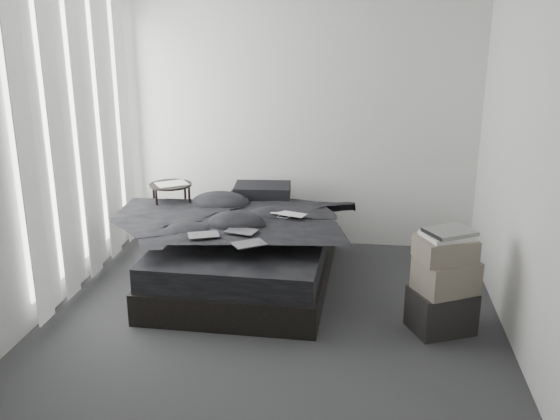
# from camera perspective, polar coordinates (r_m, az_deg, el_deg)

# --- Properties ---
(floor) EXTENTS (3.60, 4.20, 0.01)m
(floor) POSITION_cam_1_polar(r_m,az_deg,el_deg) (4.78, -1.32, -11.51)
(floor) COLOR #333335
(floor) RESTS_ON ground
(wall_back) EXTENTS (3.60, 0.01, 2.60)m
(wall_back) POSITION_cam_1_polar(r_m,az_deg,el_deg) (6.34, 1.60, 8.27)
(wall_back) COLOR silver
(wall_back) RESTS_ON ground
(wall_front) EXTENTS (3.60, 0.01, 2.60)m
(wall_front) POSITION_cam_1_polar(r_m,az_deg,el_deg) (2.36, -9.64, -8.29)
(wall_front) COLOR silver
(wall_front) RESTS_ON ground
(wall_left) EXTENTS (0.01, 4.20, 2.60)m
(wall_left) POSITION_cam_1_polar(r_m,az_deg,el_deg) (4.91, -22.70, 4.19)
(wall_left) COLOR silver
(wall_left) RESTS_ON ground
(wall_right) EXTENTS (0.01, 4.20, 2.60)m
(wall_right) POSITION_cam_1_polar(r_m,az_deg,el_deg) (4.40, 22.43, 2.77)
(wall_right) COLOR silver
(wall_right) RESTS_ON ground
(window_left) EXTENTS (0.02, 2.00, 2.30)m
(window_left) POSITION_cam_1_polar(r_m,az_deg,el_deg) (5.67, -18.10, 6.83)
(window_left) COLOR white
(window_left) RESTS_ON wall_left
(curtain_left) EXTENTS (0.06, 2.12, 2.48)m
(curtain_left) POSITION_cam_1_polar(r_m,az_deg,el_deg) (5.66, -17.57, 6.14)
(curtain_left) COLOR white
(curtain_left) RESTS_ON wall_left
(bed) EXTENTS (1.50, 1.96, 0.26)m
(bed) POSITION_cam_1_polar(r_m,az_deg,el_deg) (5.62, -3.11, -5.40)
(bed) COLOR black
(bed) RESTS_ON floor
(mattress) EXTENTS (1.44, 1.90, 0.21)m
(mattress) POSITION_cam_1_polar(r_m,az_deg,el_deg) (5.54, -3.15, -3.17)
(mattress) COLOR black
(mattress) RESTS_ON bed
(duvet) EXTENTS (1.46, 1.67, 0.22)m
(duvet) POSITION_cam_1_polar(r_m,az_deg,el_deg) (5.42, -3.29, -1.22)
(duvet) COLOR black
(duvet) RESTS_ON mattress
(pillow_lower) EXTENTS (0.59, 0.40, 0.13)m
(pillow_lower) POSITION_cam_1_polar(r_m,az_deg,el_deg) (6.19, -2.16, 0.73)
(pillow_lower) COLOR black
(pillow_lower) RESTS_ON mattress
(pillow_upper) EXTENTS (0.57, 0.42, 0.12)m
(pillow_upper) POSITION_cam_1_polar(r_m,az_deg,el_deg) (6.12, -1.60, 1.78)
(pillow_upper) COLOR black
(pillow_upper) RESTS_ON pillow_lower
(laptop) EXTENTS (0.36, 0.29, 0.02)m
(laptop) POSITION_cam_1_polar(r_m,az_deg,el_deg) (5.41, 0.58, 0.15)
(laptop) COLOR silver
(laptop) RESTS_ON duvet
(comic_a) EXTENTS (0.28, 0.23, 0.01)m
(comic_a) POSITION_cam_1_polar(r_m,az_deg,el_deg) (5.01, -7.05, -1.52)
(comic_a) COLOR black
(comic_a) RESTS_ON duvet
(comic_b) EXTENTS (0.27, 0.21, 0.01)m
(comic_b) POSITION_cam_1_polar(r_m,az_deg,el_deg) (5.07, -3.57, -1.12)
(comic_b) COLOR black
(comic_b) RESTS_ON duvet
(comic_c) EXTENTS (0.29, 0.27, 0.01)m
(comic_c) POSITION_cam_1_polar(r_m,az_deg,el_deg) (4.79, -2.87, -2.19)
(comic_c) COLOR black
(comic_c) RESTS_ON duvet
(side_stand) EXTENTS (0.54, 0.54, 0.75)m
(side_stand) POSITION_cam_1_polar(r_m,az_deg,el_deg) (6.19, -9.80, -1.05)
(side_stand) COLOR black
(side_stand) RESTS_ON floor
(papers) EXTENTS (0.36, 0.34, 0.01)m
(papers) POSITION_cam_1_polar(r_m,az_deg,el_deg) (6.08, -9.87, 2.34)
(papers) COLOR white
(papers) RESTS_ON side_stand
(floor_books) EXTENTS (0.17, 0.21, 0.13)m
(floor_books) POSITION_cam_1_polar(r_m,az_deg,el_deg) (5.93, -11.03, -5.16)
(floor_books) COLOR black
(floor_books) RESTS_ON floor
(box_lower) EXTENTS (0.55, 0.50, 0.33)m
(box_lower) POSITION_cam_1_polar(r_m,az_deg,el_deg) (4.96, 14.52, -8.86)
(box_lower) COLOR black
(box_lower) RESTS_ON floor
(box_mid) EXTENTS (0.52, 0.48, 0.25)m
(box_mid) POSITION_cam_1_polar(r_m,az_deg,el_deg) (4.83, 14.94, -5.82)
(box_mid) COLOR #6B6255
(box_mid) RESTS_ON box_lower
(box_upper) EXTENTS (0.48, 0.44, 0.17)m
(box_upper) POSITION_cam_1_polar(r_m,az_deg,el_deg) (4.75, 14.88, -3.46)
(box_upper) COLOR #6B6255
(box_upper) RESTS_ON box_mid
(art_book_white) EXTENTS (0.42, 0.38, 0.03)m
(art_book_white) POSITION_cam_1_polar(r_m,az_deg,el_deg) (4.72, 15.07, -2.27)
(art_book_white) COLOR silver
(art_book_white) RESTS_ON box_upper
(art_book_snake) EXTENTS (0.41, 0.39, 0.03)m
(art_book_snake) POSITION_cam_1_polar(r_m,az_deg,el_deg) (4.71, 15.27, -1.92)
(art_book_snake) COLOR silver
(art_book_snake) RESTS_ON art_book_white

